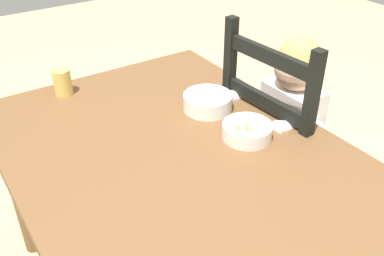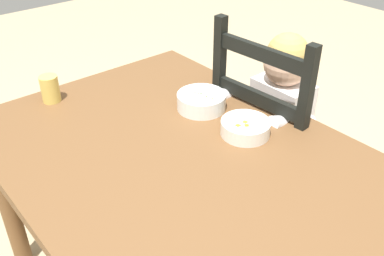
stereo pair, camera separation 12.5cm
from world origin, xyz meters
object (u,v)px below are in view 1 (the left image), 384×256
object	(u,v)px
bowl_of_carrots	(247,131)
spoon	(234,126)
drinking_cup	(62,82)
child_figure	(286,119)
dining_table	(179,176)
dining_chair	(282,153)
bowl_of_peas	(208,101)

from	to	relation	value
bowl_of_carrots	spoon	xyz separation A→B (m)	(-0.07, 0.00, -0.02)
spoon	drinking_cup	xyz separation A→B (m)	(-0.55, -0.39, 0.05)
child_figure	spoon	distance (m)	0.30
dining_table	dining_chair	world-z (taller)	dining_chair
bowl_of_peas	spoon	world-z (taller)	bowl_of_peas
dining_table	bowl_of_carrots	bearing A→B (deg)	78.10
dining_table	spoon	size ratio (longest dim) A/B	10.17
bowl_of_peas	bowl_of_carrots	xyz separation A→B (m)	(0.22, -0.00, -0.01)
child_figure	drinking_cup	distance (m)	0.86
dining_table	spoon	world-z (taller)	spoon
dining_table	child_figure	world-z (taller)	child_figure
dining_chair	drinking_cup	size ratio (longest dim) A/B	10.13
bowl_of_peas	drinking_cup	bearing A→B (deg)	-135.75
bowl_of_carrots	drinking_cup	world-z (taller)	drinking_cup
child_figure	dining_chair	bearing A→B (deg)	28.22
drinking_cup	bowl_of_carrots	bearing A→B (deg)	32.15
spoon	drinking_cup	size ratio (longest dim) A/B	1.32
bowl_of_peas	bowl_of_carrots	bearing A→B (deg)	-0.02
bowl_of_peas	drinking_cup	size ratio (longest dim) A/B	1.75
child_figure	bowl_of_peas	bearing A→B (deg)	-110.51
dining_chair	bowl_of_peas	distance (m)	0.42
dining_table	dining_chair	xyz separation A→B (m)	(-0.06, 0.52, -0.15)
child_figure	spoon	size ratio (longest dim) A/B	7.24
drinking_cup	dining_table	bearing A→B (deg)	15.60
bowl_of_peas	drinking_cup	world-z (taller)	drinking_cup
bowl_of_carrots	bowl_of_peas	bearing A→B (deg)	179.98
child_figure	bowl_of_carrots	bearing A→B (deg)	-69.49
child_figure	drinking_cup	size ratio (longest dim) A/B	9.56
dining_chair	bowl_of_carrots	world-z (taller)	dining_chair
bowl_of_carrots	spoon	size ratio (longest dim) A/B	1.23
dining_table	bowl_of_peas	xyz separation A→B (m)	(-0.17, 0.23, 0.12)
bowl_of_peas	drinking_cup	distance (m)	0.56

